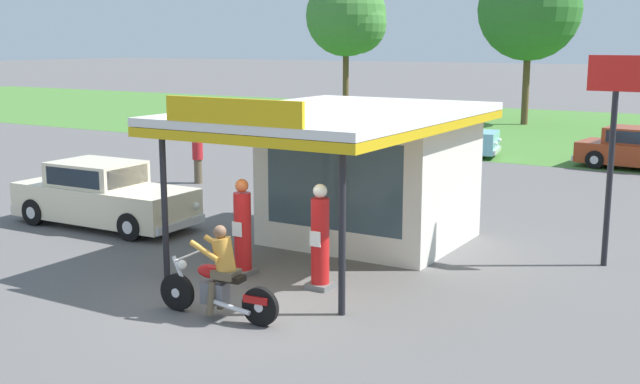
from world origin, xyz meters
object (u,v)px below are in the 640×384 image
Objects in this scene: parked_car_back_row_left at (429,137)px; roadside_pole_sign at (614,122)px; bystander_chatting_near_pumps at (198,159)px; gas_pump_offside at (320,241)px; featured_classic_sedan at (103,197)px; parked_car_back_row_centre_right at (311,120)px; motorcycle_with_rider at (219,280)px; gas_pump_nearside at (243,231)px.

parked_car_back_row_left is 16.07m from roadside_pole_sign.
parked_car_back_row_left is 3.66× the size of bystander_chatting_near_pumps.
gas_pump_offside reaches higher than parked_car_back_row_left.
featured_classic_sedan is 11.89m from roadside_pole_sign.
gas_pump_offside is at bearing -58.10° from parked_car_back_row_centre_right.
parked_car_back_row_left is 1.09× the size of parked_car_back_row_centre_right.
motorcycle_with_rider is at bearing -48.91° from bystander_chatting_near_pumps.
gas_pump_offside is at bearing -12.44° from featured_classic_sedan.
featured_classic_sedan is at bearing -73.56° from parked_car_back_row_centre_right.
motorcycle_with_rider is at bearing -30.06° from featured_classic_sedan.
motorcycle_with_rider is at bearing -105.18° from gas_pump_offside.
gas_pump_offside is 0.38× the size of parked_car_back_row_centre_right.
parked_car_back_row_left is (-4.55, 19.36, 0.06)m from motorcycle_with_rider.
gas_pump_nearside is 1.76m from gas_pump_offside.
featured_classic_sedan is at bearing 149.94° from motorcycle_with_rider.
bystander_chatting_near_pumps is (3.79, -13.12, 0.06)m from parked_car_back_row_centre_right.
roadside_pole_sign reaches higher than featured_classic_sedan.
bystander_chatting_near_pumps is at bearing 140.58° from gas_pump_offside.
gas_pump_nearside is 5.65m from featured_classic_sedan.
gas_pump_offside is 0.35× the size of parked_car_back_row_left.
parked_car_back_row_centre_right is at bearing 118.22° from gas_pump_nearside.
bystander_chatting_near_pumps is 0.36× the size of roadside_pole_sign.
featured_classic_sedan reaches higher than parked_car_back_row_left.
featured_classic_sedan is (-6.58, 3.81, 0.07)m from motorcycle_with_rider.
roadside_pole_sign is at bearing -54.00° from parked_car_back_row_left.
parked_car_back_row_centre_right is (-11.00, 20.49, -0.12)m from gas_pump_nearside.
featured_classic_sedan is 15.68m from parked_car_back_row_left.
parked_car_back_row_left is (-3.40, 17.14, -0.15)m from gas_pump_nearside.
parked_car_back_row_left is at bearing 126.00° from roadside_pole_sign.
parked_car_back_row_left is 8.31m from parked_car_back_row_centre_right.
bystander_chatting_near_pumps is at bearing 107.20° from featured_classic_sedan.
gas_pump_offside is 2.31m from motorcycle_with_rider.
bystander_chatting_near_pumps is at bearing 134.37° from gas_pump_nearside.
parked_car_back_row_centre_right is (-5.58, 18.91, 0.02)m from featured_classic_sedan.
gas_pump_offside is 11.61m from bystander_chatting_near_pumps.
motorcycle_with_rider is 19.89m from parked_car_back_row_left.
parked_car_back_row_centre_right is 23.58m from roadside_pole_sign.
motorcycle_with_rider is 8.38m from roadside_pole_sign.
gas_pump_offside is 7.35m from featured_classic_sedan.
gas_pump_nearside is 0.38× the size of featured_classic_sedan.
featured_classic_sedan is 0.96× the size of parked_car_back_row_centre_right.
gas_pump_nearside is at bearing -61.78° from parked_car_back_row_centre_right.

